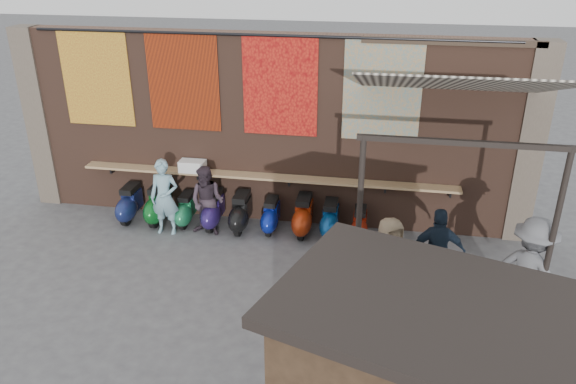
% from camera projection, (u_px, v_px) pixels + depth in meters
% --- Properties ---
extents(ground, '(70.00, 70.00, 0.00)m').
position_uv_depth(ground, '(239.00, 282.00, 10.14)').
color(ground, '#474749').
rests_on(ground, ground).
extents(brick_wall, '(10.00, 0.40, 4.00)m').
position_uv_depth(brick_wall, '(268.00, 130.00, 11.74)').
color(brick_wall, brown).
rests_on(brick_wall, ground).
extents(pier_left, '(0.50, 0.50, 4.00)m').
position_uv_depth(pier_left, '(41.00, 118.00, 12.56)').
color(pier_left, '#4C4238').
rests_on(pier_left, ground).
extents(pier_right, '(0.50, 0.50, 4.00)m').
position_uv_depth(pier_right, '(529.00, 145.00, 10.92)').
color(pier_right, '#4C4238').
rests_on(pier_right, ground).
extents(eating_counter, '(8.00, 0.32, 0.05)m').
position_uv_depth(eating_counter, '(265.00, 177.00, 11.78)').
color(eating_counter, '#9E7A51').
rests_on(eating_counter, brick_wall).
extents(shelf_box, '(0.55, 0.30, 0.24)m').
position_uv_depth(shelf_box, '(193.00, 166.00, 11.94)').
color(shelf_box, white).
rests_on(shelf_box, eating_counter).
extents(tapestry_redgold, '(1.50, 0.02, 2.00)m').
position_uv_depth(tapestry_redgold, '(96.00, 79.00, 11.70)').
color(tapestry_redgold, maroon).
rests_on(tapestry_redgold, brick_wall).
extents(tapestry_sun, '(1.50, 0.02, 2.00)m').
position_uv_depth(tapestry_sun, '(183.00, 82.00, 11.40)').
color(tapestry_sun, red).
rests_on(tapestry_sun, brick_wall).
extents(tapestry_orange, '(1.50, 0.02, 2.00)m').
position_uv_depth(tapestry_orange, '(280.00, 86.00, 11.08)').
color(tapestry_orange, red).
rests_on(tapestry_orange, brick_wall).
extents(tapestry_multi, '(1.50, 0.02, 2.00)m').
position_uv_depth(tapestry_multi, '(382.00, 91.00, 10.77)').
color(tapestry_multi, teal).
rests_on(tapestry_multi, brick_wall).
extents(hang_rail, '(9.50, 0.06, 0.06)m').
position_uv_depth(hang_rail, '(264.00, 35.00, 10.72)').
color(hang_rail, black).
rests_on(hang_rail, brick_wall).
extents(scooter_stool_0, '(0.37, 0.82, 0.78)m').
position_uv_depth(scooter_stool_0, '(130.00, 204.00, 12.23)').
color(scooter_stool_0, '#141E4D').
rests_on(scooter_stool_0, ground).
extents(scooter_stool_1, '(0.39, 0.87, 0.82)m').
position_uv_depth(scooter_stool_1, '(159.00, 204.00, 12.15)').
color(scooter_stool_1, '#0C541B').
rests_on(scooter_stool_1, ground).
extents(scooter_stool_2, '(0.33, 0.72, 0.69)m').
position_uv_depth(scooter_stool_2, '(186.00, 210.00, 12.06)').
color(scooter_stool_2, '#1C7144').
rests_on(scooter_stool_2, ground).
extents(scooter_stool_3, '(0.37, 0.82, 0.78)m').
position_uv_depth(scooter_stool_3, '(214.00, 210.00, 11.95)').
color(scooter_stool_3, '#251752').
rests_on(scooter_stool_3, ground).
extents(scooter_stool_4, '(0.38, 0.84, 0.79)m').
position_uv_depth(scooter_stool_4, '(241.00, 213.00, 11.82)').
color(scooter_stool_4, black).
rests_on(scooter_stool_4, ground).
extents(scooter_stool_5, '(0.33, 0.74, 0.70)m').
position_uv_depth(scooter_stool_5, '(271.00, 216.00, 11.79)').
color(scooter_stool_5, navy).
rests_on(scooter_stool_5, ground).
extents(scooter_stool_6, '(0.38, 0.85, 0.81)m').
position_uv_depth(scooter_stool_6, '(303.00, 216.00, 11.66)').
color(scooter_stool_6, '#9B280B').
rests_on(scooter_stool_6, ground).
extents(scooter_stool_7, '(0.36, 0.79, 0.75)m').
position_uv_depth(scooter_stool_7, '(330.00, 220.00, 11.56)').
color(scooter_stool_7, navy).
rests_on(scooter_stool_7, ground).
extents(scooter_stool_8, '(0.32, 0.71, 0.67)m').
position_uv_depth(scooter_stool_8, '(360.00, 224.00, 11.46)').
color(scooter_stool_8, maroon).
rests_on(scooter_stool_8, ground).
extents(diner_left, '(0.61, 0.42, 1.62)m').
position_uv_depth(diner_left, '(165.00, 197.00, 11.53)').
color(diner_left, '#779FAD').
rests_on(diner_left, ground).
extents(diner_right, '(0.79, 0.65, 1.50)m').
position_uv_depth(diner_right, '(207.00, 201.00, 11.50)').
color(diner_right, '#342832').
rests_on(diner_right, ground).
extents(shopper_navy, '(0.96, 0.44, 1.61)m').
position_uv_depth(shopper_navy, '(437.00, 252.00, 9.52)').
color(shopper_navy, black).
rests_on(shopper_navy, ground).
extents(shopper_grey, '(1.38, 1.31, 1.88)m').
position_uv_depth(shopper_grey, '(530.00, 273.00, 8.69)').
color(shopper_grey, slate).
rests_on(shopper_grey, ground).
extents(shopper_tan, '(0.92, 0.86, 1.57)m').
position_uv_depth(shopper_tan, '(388.00, 261.00, 9.29)').
color(shopper_tan, '#7C684F').
rests_on(shopper_tan, ground).
extents(stall_roof, '(3.15, 2.77, 0.12)m').
position_uv_depth(stall_roof, '(424.00, 305.00, 5.13)').
color(stall_roof, black).
rests_on(stall_roof, market_stall).
extents(stall_sign, '(1.15, 0.42, 0.50)m').
position_uv_depth(stall_sign, '(440.00, 318.00, 6.18)').
color(stall_sign, gold).
rests_on(stall_sign, market_stall).
extents(stall_shelf, '(1.89, 0.72, 0.06)m').
position_uv_depth(stall_shelf, '(431.00, 383.00, 6.56)').
color(stall_shelf, '#473321').
rests_on(stall_shelf, market_stall).
extents(awning_canvas, '(3.20, 3.28, 0.97)m').
position_uv_depth(awning_canvas, '(459.00, 84.00, 8.94)').
color(awning_canvas, beige).
rests_on(awning_canvas, brick_wall).
extents(awning_ledger, '(3.30, 0.08, 0.12)m').
position_uv_depth(awning_ledger, '(452.00, 42.00, 10.20)').
color(awning_ledger, '#33261C').
rests_on(awning_ledger, brick_wall).
extents(awning_header, '(3.00, 0.08, 0.08)m').
position_uv_depth(awning_header, '(465.00, 143.00, 7.78)').
color(awning_header, black).
rests_on(awning_header, awning_post_left).
extents(awning_post_left, '(0.09, 0.09, 3.10)m').
position_uv_depth(awning_post_left, '(358.00, 232.00, 8.64)').
color(awning_post_left, black).
rests_on(awning_post_left, ground).
extents(awning_post_right, '(0.09, 0.09, 3.10)m').
position_uv_depth(awning_post_right, '(550.00, 247.00, 8.20)').
color(awning_post_right, black).
rests_on(awning_post_right, ground).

